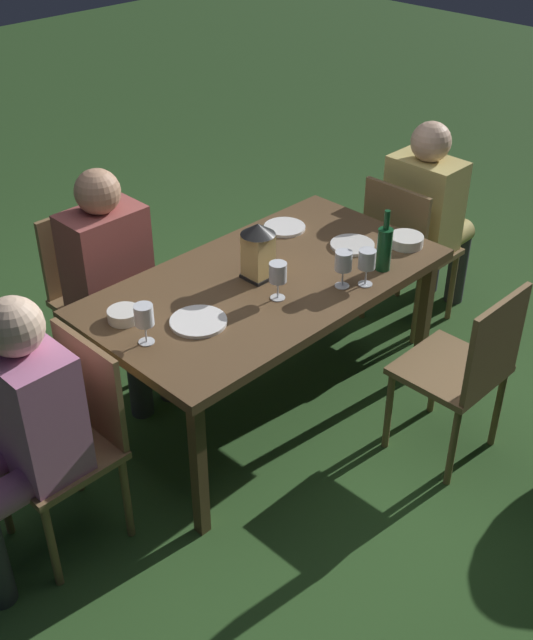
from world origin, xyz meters
TOP-DOWN VIEW (x-y plane):
  - ground_plane at (0.00, 0.00)m, footprint 16.00×16.00m
  - dining_table at (0.00, 0.00)m, footprint 1.63×0.88m
  - chair_head_near at (-1.06, 0.00)m, footprint 0.40×0.42m
  - person_in_mustard at (-1.26, 0.00)m, footprint 0.48×0.38m
  - chair_side_right_a at (-0.37, 0.83)m, footprint 0.42×0.40m
  - chair_head_far at (1.06, 0.00)m, footprint 0.40×0.42m
  - person_in_pink at (1.26, 0.00)m, footprint 0.48×0.38m
  - chair_side_left_b at (0.37, -0.83)m, footprint 0.42×0.40m
  - person_in_rust at (0.37, -0.64)m, footprint 0.38×0.47m
  - lantern_centerpiece at (0.02, -0.03)m, footprint 0.15×0.15m
  - green_bottle_on_table at (-0.43, 0.31)m, footprint 0.07×0.07m
  - wine_glass_a at (-0.19, 0.28)m, footprint 0.08×0.08m
  - wine_glass_b at (0.68, 0.01)m, footprint 0.08×0.08m
  - wine_glass_c at (-0.27, 0.34)m, footprint 0.08×0.08m
  - wine_glass_d at (0.08, 0.15)m, footprint 0.08×0.08m
  - plate_a at (-0.41, -0.28)m, footprint 0.21×0.21m
  - plate_b at (-0.50, 0.08)m, footprint 0.21×0.21m
  - plate_c at (0.45, 0.05)m, footprint 0.23×0.23m
  - bowl_olives at (0.64, -0.18)m, footprint 0.13×0.13m
  - bowl_bread at (-0.69, 0.25)m, footprint 0.16×0.16m

SIDE VIEW (x-z plane):
  - ground_plane at x=0.00m, z-range 0.00..0.00m
  - chair_head_near at x=-1.06m, z-range 0.05..0.92m
  - chair_side_right_a at x=-0.37m, z-range 0.05..0.92m
  - chair_head_far at x=1.06m, z-range 0.05..0.92m
  - chair_side_left_b at x=0.37m, z-range 0.05..0.92m
  - person_in_mustard at x=-1.26m, z-range 0.06..1.21m
  - person_in_pink at x=1.26m, z-range 0.06..1.21m
  - person_in_rust at x=0.37m, z-range 0.06..1.21m
  - dining_table at x=0.00m, z-range 0.31..1.04m
  - plate_a at x=-0.41m, z-range 0.73..0.75m
  - plate_b at x=-0.50m, z-range 0.73..0.75m
  - plate_c at x=0.45m, z-range 0.73..0.75m
  - bowl_olives at x=0.64m, z-range 0.73..0.78m
  - bowl_bread at x=-0.69m, z-range 0.73..0.78m
  - green_bottle_on_table at x=-0.43m, z-range 0.70..0.99m
  - wine_glass_a at x=-0.19m, z-range 0.76..0.93m
  - wine_glass_b at x=0.68m, z-range 0.76..0.93m
  - wine_glass_c at x=-0.27m, z-range 0.76..0.93m
  - wine_glass_d at x=0.08m, z-range 0.76..0.93m
  - lantern_centerpiece at x=0.02m, z-range 0.75..1.01m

